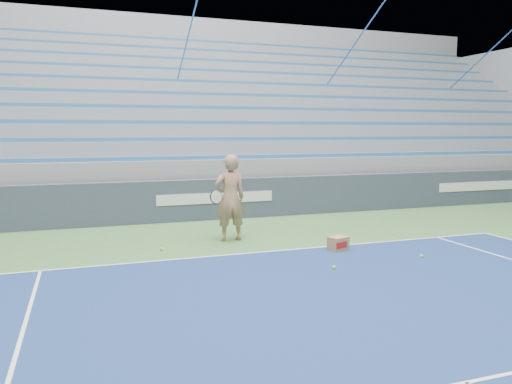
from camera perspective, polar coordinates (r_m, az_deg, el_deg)
sponsor_barrier at (r=13.61m, az=-4.73°, el=-0.81°), size 30.00×0.32×1.10m
bleachers at (r=19.07m, az=-9.14°, el=6.79°), size 31.00×9.15×7.30m
tennis_player at (r=10.87m, az=-3.00°, el=-0.69°), size 0.95×0.85×1.88m
ball_box at (r=10.21m, az=9.37°, el=-5.84°), size 0.44×0.39×0.28m
tennis_ball_0 at (r=10.40m, az=9.52°, el=-6.21°), size 0.07×0.07×0.07m
tennis_ball_1 at (r=8.87m, az=8.91°, el=-8.50°), size 0.07×0.07×0.07m
tennis_ball_2 at (r=10.23m, az=-10.72°, el=-6.45°), size 0.07×0.07×0.07m
tennis_ball_3 at (r=10.02m, az=18.42°, el=-6.98°), size 0.07×0.07×0.07m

